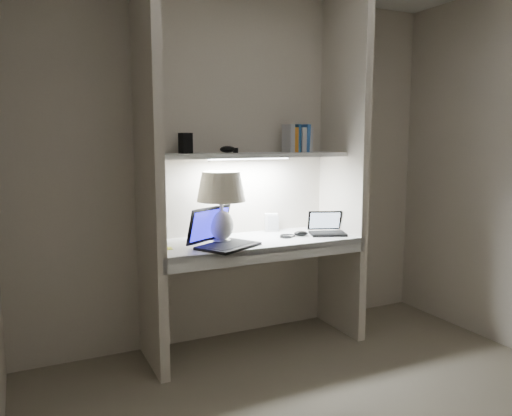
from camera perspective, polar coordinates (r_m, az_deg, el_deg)
back_wall at (r=3.66m, az=-1.97°, el=4.58°), size 3.20×0.01×2.50m
alcove_panel_left at (r=3.16m, az=-12.16°, el=3.87°), size 0.06×0.55×2.50m
alcove_panel_right at (r=3.78m, az=9.97°, el=4.57°), size 0.06×0.55×2.50m
desk at (r=3.48m, az=-0.10°, el=-3.92°), size 1.40×0.55×0.04m
desk_apron at (r=3.25m, az=1.88°, el=-5.29°), size 1.46×0.03×0.10m
shelf at (r=3.49m, az=-0.78°, el=6.06°), size 1.40×0.36×0.03m
strip_light at (r=3.49m, az=-0.78°, el=5.70°), size 0.60×0.04×0.02m
table_lamp at (r=3.31m, az=-4.00°, el=1.47°), size 0.33×0.33×0.48m
laptop_main at (r=3.25m, az=-4.02°, el=-3.40°), size 0.49×0.47×0.25m
laptop_netbook at (r=3.70m, az=8.07°, el=-2.36°), size 0.31×0.29×0.16m
speaker at (r=3.76m, az=1.73°, el=-1.66°), size 0.11×0.10×0.13m
mouse at (r=3.60m, az=5.15°, el=-2.92°), size 0.12×0.09×0.04m
cable_coil at (r=3.57m, az=3.63°, el=-3.17°), size 0.14×0.14×0.01m
sticky_note at (r=3.23m, az=-10.27°, el=-4.57°), size 0.09×0.09×0.00m
book_row at (r=3.74m, az=4.72°, el=7.87°), size 0.19×0.14×0.20m
shelf_box at (r=3.40m, az=-8.05°, el=7.34°), size 0.09×0.08×0.14m
shelf_gadget at (r=3.49m, az=-3.25°, el=6.71°), size 0.12×0.09×0.05m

